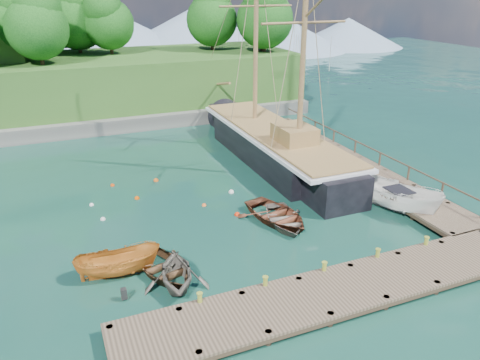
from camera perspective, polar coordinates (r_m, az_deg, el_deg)
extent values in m
plane|color=#11362E|center=(25.58, 0.15, -7.17)|extent=(160.00, 160.00, 0.00)
cube|color=#46382A|center=(21.35, 12.24, -12.77)|extent=(20.00, 3.20, 0.12)
cube|color=#2E2017|center=(21.45, 12.20, -13.12)|extent=(20.00, 3.20, 0.20)
cylinder|color=#2E2017|center=(19.86, -15.47, -18.04)|extent=(0.28, 0.28, 1.10)
cylinder|color=#2E2017|center=(28.39, 27.14, -6.60)|extent=(0.28, 0.28, 1.10)
cube|color=#46382A|center=(36.14, 12.77, 2.40)|extent=(3.20, 24.00, 0.12)
cube|color=#2E2017|center=(36.19, 12.75, 2.17)|extent=(3.20, 24.00, 0.20)
cylinder|color=#2E2017|center=(27.62, 24.31, -6.88)|extent=(0.28, 0.28, 1.10)
cylinder|color=#2E2017|center=(45.24, 2.90, 6.41)|extent=(0.28, 0.28, 1.10)
cylinder|color=#2E2017|center=(46.38, 5.83, 6.73)|extent=(0.28, 0.28, 1.10)
cylinder|color=olive|center=(20.48, -4.84, -15.91)|extent=(0.26, 0.26, 0.45)
cylinder|color=olive|center=(21.35, 3.06, -14.00)|extent=(0.26, 0.26, 0.45)
cylinder|color=olive|center=(22.59, 10.10, -12.05)|extent=(0.26, 0.26, 0.45)
cylinder|color=olive|center=(24.15, 16.23, -10.19)|extent=(0.26, 0.26, 0.45)
cylinder|color=olive|center=(25.95, 21.51, -8.47)|extent=(0.26, 0.26, 0.45)
imported|color=#513720|center=(23.10, -9.30, -11.14)|extent=(3.90, 4.73, 0.85)
imported|color=#5C574D|center=(22.14, -7.68, -12.69)|extent=(3.64, 4.01, 1.84)
imported|color=brown|center=(27.51, 4.46, -4.96)|extent=(4.31, 5.34, 0.98)
imported|color=#685F54|center=(27.17, 5.41, -5.37)|extent=(3.53, 4.48, 0.84)
imported|color=#C37425|center=(23.35, -14.48, -11.21)|extent=(4.14, 1.90, 1.55)
imported|color=white|center=(30.06, 18.49, -3.64)|extent=(3.90, 5.90, 2.13)
cube|color=black|center=(36.51, 4.17, 3.44)|extent=(4.77, 14.51, 3.01)
cube|color=black|center=(44.64, -1.16, 7.10)|extent=(2.61, 4.57, 2.71)
cube|color=black|center=(29.87, 11.20, -1.48)|extent=(3.31, 3.74, 2.86)
cube|color=silver|center=(36.05, 4.24, 5.65)|extent=(4.85, 19.06, 0.25)
cube|color=brown|center=(35.98, 4.25, 6.03)|extent=(4.42, 18.65, 0.12)
cube|color=brown|center=(33.18, 6.66, 5.57)|extent=(2.37, 3.01, 1.20)
cylinder|color=brown|center=(47.19, -2.78, 11.59)|extent=(0.27, 6.90, 1.69)
cylinder|color=brown|center=(37.90, 1.97, 19.23)|extent=(0.36, 0.36, 15.99)
cylinder|color=brown|center=(31.32, 7.81, 17.13)|extent=(0.36, 0.36, 14.71)
cylinder|color=#8C7A59|center=(43.47, -1.51, 20.09)|extent=(0.10, 11.06, 9.29)
sphere|color=silver|center=(28.68, -16.36, -4.67)|extent=(0.31, 0.31, 0.31)
sphere|color=#D34700|center=(30.86, -12.45, -2.25)|extent=(0.32, 0.32, 0.32)
sphere|color=orange|center=(29.29, -4.40, -3.15)|extent=(0.29, 0.29, 0.29)
sphere|color=silver|center=(31.03, -1.07, -1.54)|extent=(0.37, 0.37, 0.37)
sphere|color=#D03A04|center=(33.22, -15.27, -0.69)|extent=(0.28, 0.28, 0.28)
sphere|color=orange|center=(33.37, -10.19, -0.11)|extent=(0.36, 0.36, 0.36)
sphere|color=silver|center=(30.69, -17.64, -2.97)|extent=(0.28, 0.28, 0.28)
sphere|color=red|center=(28.06, -0.35, -4.30)|extent=(0.35, 0.35, 0.35)
cube|color=#474744|center=(46.07, -21.18, 5.90)|extent=(50.00, 4.00, 1.40)
cube|color=#224916|center=(51.37, -21.92, 10.19)|extent=(50.00, 14.00, 6.00)
cylinder|color=#382616|center=(52.54, 2.99, 16.10)|extent=(0.36, 0.36, 1.40)
sphere|color=#113F12|center=(52.30, 3.05, 18.93)|extent=(6.00, 6.00, 6.00)
cylinder|color=#382616|center=(52.47, -15.41, 15.35)|extent=(0.36, 0.36, 1.40)
sphere|color=#113F12|center=(52.25, -15.68, 17.84)|extent=(5.13, 5.13, 5.13)
cylinder|color=#382616|center=(51.02, -25.01, 13.89)|extent=(0.36, 0.36, 1.40)
sphere|color=#113F12|center=(50.78, -25.50, 16.70)|extent=(5.82, 5.82, 5.82)
cylinder|color=#382616|center=(54.28, -18.94, 15.18)|extent=(0.36, 0.36, 1.40)
sphere|color=#113F12|center=(54.05, -19.31, 17.91)|extent=(6.05, 6.05, 6.05)
cylinder|color=#382616|center=(53.51, 2.69, 16.23)|extent=(0.36, 0.36, 1.40)
sphere|color=#113F12|center=(53.31, 2.74, 18.54)|extent=(4.77, 4.77, 4.77)
cylinder|color=#382616|center=(47.37, -23.03, 13.67)|extent=(0.36, 0.36, 1.40)
sphere|color=#113F12|center=(47.13, -23.50, 16.55)|extent=(5.47, 5.47, 5.47)
cylinder|color=#382616|center=(54.22, -3.40, 16.30)|extent=(0.36, 0.36, 1.40)
sphere|color=#113F12|center=(54.00, -3.46, 18.87)|extent=(5.55, 5.55, 5.55)
cylinder|color=#382616|center=(58.53, -24.79, 14.82)|extent=(0.36, 0.36, 1.40)
sphere|color=#113F12|center=(58.31, -25.23, 17.41)|extent=(6.25, 6.25, 6.25)
cylinder|color=#382616|center=(59.18, -20.53, 15.51)|extent=(0.36, 0.36, 1.40)
sphere|color=#113F12|center=(58.98, -20.88, 17.97)|extent=(5.89, 5.89, 5.89)
cylinder|color=#382616|center=(51.92, -26.95, 13.69)|extent=(0.36, 0.36, 1.40)
cone|color=#728CA5|center=(95.21, -5.34, 17.69)|extent=(36.00, 36.00, 9.00)
cone|color=#728CA5|center=(102.15, 4.81, 17.48)|extent=(28.00, 28.00, 7.00)
cone|color=#728CA5|center=(91.87, -14.66, 16.59)|extent=(32.00, 32.00, 8.00)
cone|color=#728CA5|center=(110.99, 13.00, 17.17)|extent=(24.00, 24.00, 6.00)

